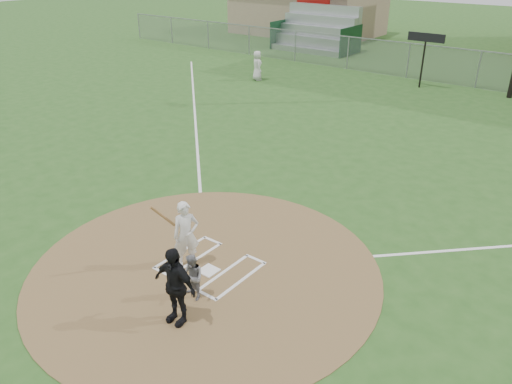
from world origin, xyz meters
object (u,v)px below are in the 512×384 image
Objects in this scene: home_plate at (209,271)px; umpire at (175,286)px; ondeck_player at (257,66)px; batter_at_plate at (186,235)px; catcher at (193,277)px.

umpire reaches higher than home_plate.
ondeck_player is 19.20m from batter_at_plate.
batter_at_plate is (-1.00, 0.84, 0.31)m from catcher.
umpire is (0.25, -0.74, 0.33)m from catcher.
umpire reaches higher than catcher.
catcher is 0.65× the size of ondeck_player.
home_plate is 1.16m from catcher.
umpire is (0.67, -1.69, 0.86)m from home_plate.
ondeck_player is (-11.53, 17.80, -0.06)m from umpire.
umpire is 1.05× the size of ondeck_player.
catcher is at bearing -39.88° from batter_at_plate.
ondeck_player is (-10.86, 16.11, 0.80)m from home_plate.
home_plate is 0.23× the size of batter_at_plate.
catcher is at bearing 159.46° from ondeck_player.
home_plate is 19.44m from ondeck_player.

